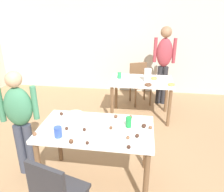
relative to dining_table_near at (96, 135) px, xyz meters
name	(u,v)px	position (x,y,z in m)	size (l,w,h in m)	color
ground_plane	(99,177)	(0.01, 0.04, -0.65)	(6.40, 6.40, 0.00)	#9E7A56
wall_back	(124,38)	(0.01, 3.24, 0.65)	(6.40, 0.10, 2.60)	beige
dining_table_near	(96,135)	(0.00, 0.00, 0.00)	(1.30, 0.75, 0.75)	white
dining_table_far	(141,86)	(0.48, 1.79, -0.01)	(1.13, 0.72, 0.75)	white
chair_far_table	(139,81)	(0.43, 2.50, -0.16)	(0.52, 0.52, 0.87)	brown
person_girl_near	(20,116)	(-0.93, 0.03, 0.16)	(0.45, 0.29, 1.37)	#383D4C
person_adult_far	(164,59)	(0.91, 2.50, 0.34)	(0.45, 0.23, 1.64)	#28282D
mixing_bowl	(75,115)	(-0.30, 0.19, 0.13)	(0.18, 0.18, 0.07)	white
soda_can	(129,122)	(0.36, 0.07, 0.16)	(0.07, 0.07, 0.12)	#198438
fork_near	(100,133)	(0.07, -0.12, 0.10)	(0.17, 0.02, 0.01)	silver
cup_near_0	(58,132)	(-0.35, -0.24, 0.16)	(0.09, 0.09, 0.11)	#3351B2
cake_ball_0	(71,141)	(-0.18, -0.34, 0.12)	(0.05, 0.05, 0.05)	brown
cake_ball_1	(84,129)	(-0.11, -0.09, 0.12)	(0.04, 0.04, 0.04)	#3D2319
cake_ball_2	(111,128)	(0.17, -0.01, 0.12)	(0.04, 0.04, 0.04)	brown
cake_ball_3	(131,117)	(0.38, 0.27, 0.12)	(0.05, 0.05, 0.05)	brown
cake_ball_4	(87,143)	(-0.02, -0.33, 0.12)	(0.04, 0.04, 0.04)	#3D2319
cake_ball_5	(128,138)	(0.38, -0.18, 0.12)	(0.04, 0.04, 0.04)	brown
cake_ball_6	(144,126)	(0.54, 0.07, 0.12)	(0.05, 0.05, 0.05)	#3D2319
cake_ball_7	(35,134)	(-0.61, -0.25, 0.12)	(0.04, 0.04, 0.04)	brown
cake_ball_8	(150,127)	(0.61, 0.06, 0.12)	(0.04, 0.04, 0.04)	brown
cake_ball_9	(116,116)	(0.19, 0.26, 0.12)	(0.05, 0.05, 0.05)	brown
cake_ball_10	(129,147)	(0.40, -0.35, 0.12)	(0.04, 0.04, 0.04)	#3D2319
cake_ball_11	(61,114)	(-0.49, 0.24, 0.12)	(0.04, 0.04, 0.04)	#3D2319
cake_ball_12	(67,128)	(-0.31, -0.09, 0.12)	(0.04, 0.04, 0.04)	#3D2319
cake_ball_13	(137,136)	(0.47, -0.14, 0.12)	(0.04, 0.04, 0.04)	#3D2319
pitcher_far	(148,75)	(0.58, 1.73, 0.21)	(0.13, 0.13, 0.23)	white
cup_far_0	(119,75)	(0.06, 1.84, 0.16)	(0.07, 0.07, 0.11)	green
cup_far_1	(147,74)	(0.58, 2.04, 0.15)	(0.08, 0.08, 0.10)	yellow
donut_far_0	(154,78)	(0.70, 1.87, 0.12)	(0.12, 0.12, 0.03)	gold
donut_far_1	(148,85)	(0.59, 1.50, 0.12)	(0.12, 0.12, 0.04)	brown
donut_far_2	(168,78)	(0.96, 1.95, 0.11)	(0.11, 0.11, 0.03)	pink
donut_far_3	(171,85)	(0.98, 1.56, 0.12)	(0.12, 0.12, 0.04)	gold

